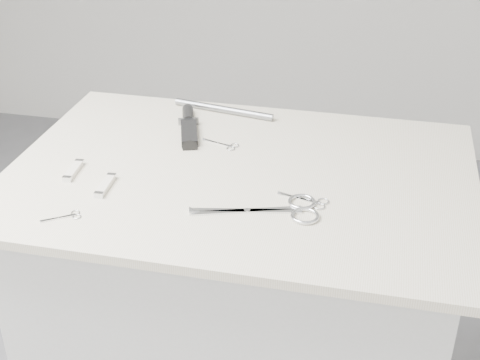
% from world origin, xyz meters
% --- Properties ---
extents(plinth, '(0.90, 0.60, 0.90)m').
position_xyz_m(plinth, '(0.00, 0.00, 0.45)').
color(plinth, silver).
rests_on(plinth, ground).
extents(display_board, '(1.00, 0.70, 0.02)m').
position_xyz_m(display_board, '(0.00, 0.00, 0.91)').
color(display_board, beige).
rests_on(display_board, plinth).
extents(large_shears, '(0.25, 0.13, 0.01)m').
position_xyz_m(large_shears, '(0.12, -0.14, 0.92)').
color(large_shears, silver).
rests_on(large_shears, display_board).
extents(embroidery_scissors_a, '(0.11, 0.05, 0.00)m').
position_xyz_m(embroidery_scissors_a, '(0.17, -0.09, 0.92)').
color(embroidery_scissors_a, silver).
rests_on(embroidery_scissors_a, display_board).
extents(embroidery_scissors_b, '(0.09, 0.05, 0.00)m').
position_xyz_m(embroidery_scissors_b, '(-0.06, 0.11, 0.92)').
color(embroidery_scissors_b, silver).
rests_on(embroidery_scissors_b, display_board).
extents(tiny_scissors, '(0.07, 0.06, 0.00)m').
position_xyz_m(tiny_scissors, '(-0.29, -0.25, 0.92)').
color(tiny_scissors, silver).
rests_on(tiny_scissors, display_board).
extents(sheathed_knife, '(0.09, 0.20, 0.03)m').
position_xyz_m(sheathed_knife, '(-0.17, 0.19, 0.93)').
color(sheathed_knife, black).
rests_on(sheathed_knife, display_board).
extents(pocket_knife_a, '(0.02, 0.09, 0.01)m').
position_xyz_m(pocket_knife_a, '(-0.35, -0.08, 0.93)').
color(pocket_knife_a, '#EFE4D0').
rests_on(pocket_knife_a, display_board).
extents(pocket_knife_b, '(0.02, 0.09, 0.01)m').
position_xyz_m(pocket_knife_b, '(-0.26, -0.13, 0.93)').
color(pocket_knife_b, '#EFE4D0').
rests_on(pocket_knife_b, display_board).
extents(metal_rail, '(0.27, 0.06, 0.02)m').
position_xyz_m(metal_rail, '(-0.11, 0.29, 0.93)').
color(metal_rail, gray).
rests_on(metal_rail, display_board).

